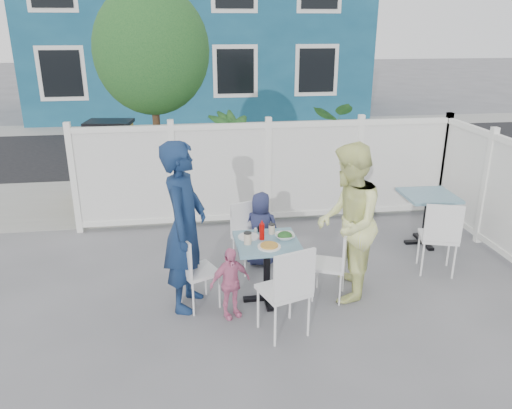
{
  "coord_description": "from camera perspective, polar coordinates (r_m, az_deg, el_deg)",
  "views": [
    {
      "loc": [
        -1.14,
        -4.93,
        2.99
      ],
      "look_at": [
        -0.37,
        0.43,
        1.02
      ],
      "focal_mm": 35.0,
      "sensor_mm": 36.0,
      "label": 1
    }
  ],
  "objects": [
    {
      "name": "ground",
      "position": [
        5.88,
        4.27,
        -10.68
      ],
      "size": [
        80.0,
        80.0,
        0.0
      ],
      "primitive_type": "plane",
      "color": "slate"
    },
    {
      "name": "near_sidewalk",
      "position": [
        9.3,
        -0.69,
        1.22
      ],
      "size": [
        24.0,
        2.6,
        0.01
      ],
      "primitive_type": "cube",
      "color": "gray",
      "rests_on": "ground"
    },
    {
      "name": "street",
      "position": [
        12.84,
        -2.87,
        6.46
      ],
      "size": [
        24.0,
        5.0,
        0.01
      ],
      "primitive_type": "cube",
      "color": "black",
      "rests_on": "ground"
    },
    {
      "name": "far_sidewalk",
      "position": [
        15.86,
        -3.95,
        9.04
      ],
      "size": [
        24.0,
        1.6,
        0.01
      ],
      "primitive_type": "cube",
      "color": "gray",
      "rests_on": "ground"
    },
    {
      "name": "building",
      "position": [
        18.94,
        -6.63,
        19.85
      ],
      "size": [
        11.0,
        6.0,
        6.0
      ],
      "color": "navy",
      "rests_on": "ground"
    },
    {
      "name": "fence_back",
      "position": [
        7.76,
        1.38,
        3.42
      ],
      "size": [
        5.86,
        0.08,
        1.6
      ],
      "color": "white",
      "rests_on": "ground"
    },
    {
      "name": "fence_right",
      "position": [
        7.25,
        27.18,
        -0.03
      ],
      "size": [
        0.08,
        3.66,
        1.6
      ],
      "rotation": [
        0.0,
        0.0,
        1.57
      ],
      "color": "white",
      "rests_on": "ground"
    },
    {
      "name": "tree",
      "position": [
        8.25,
        -11.86,
        16.78
      ],
      "size": [
        1.8,
        1.62,
        3.59
      ],
      "color": "#382316",
      "rests_on": "ground"
    },
    {
      "name": "utility_cabinet",
      "position": [
        9.32,
        -16.05,
        4.75
      ],
      "size": [
        0.79,
        0.61,
        1.34
      ],
      "primitive_type": "cube",
      "rotation": [
        0.0,
        0.0,
        -0.14
      ],
      "color": "gold",
      "rests_on": "ground"
    },
    {
      "name": "potted_shrub_a",
      "position": [
        8.35,
        -2.83,
        4.85
      ],
      "size": [
        1.26,
        1.26,
        1.64
      ],
      "primitive_type": "imported",
      "rotation": [
        0.0,
        0.0,
        0.54
      ],
      "color": "#17441D",
      "rests_on": "ground"
    },
    {
      "name": "potted_shrub_b",
      "position": [
        8.71,
        11.42,
        5.19
      ],
      "size": [
        1.71,
        1.56,
        1.66
      ],
      "primitive_type": "imported",
      "rotation": [
        0.0,
        0.0,
        3.33
      ],
      "color": "#17441D",
      "rests_on": "ground"
    },
    {
      "name": "main_table",
      "position": [
        5.59,
        1.26,
        -5.73
      ],
      "size": [
        0.71,
        0.71,
        0.73
      ],
      "rotation": [
        0.0,
        0.0,
        0.02
      ],
      "color": "#466F8B",
      "rests_on": "ground"
    },
    {
      "name": "spare_table",
      "position": [
        7.44,
        19.03,
        -0.1
      ],
      "size": [
        0.73,
        0.73,
        0.75
      ],
      "rotation": [
        0.0,
        0.0,
        -0.03
      ],
      "color": "#466F8B",
      "rests_on": "ground"
    },
    {
      "name": "chair_left",
      "position": [
        5.51,
        -7.28,
        -7.0
      ],
      "size": [
        0.51,
        0.51,
        0.87
      ],
      "rotation": [
        0.0,
        0.0,
        -1.15
      ],
      "color": "white",
      "rests_on": "ground"
    },
    {
      "name": "chair_right",
      "position": [
        5.74,
        9.12,
        -6.2
      ],
      "size": [
        0.49,
        0.49,
        0.83
      ],
      "rotation": [
        0.0,
        0.0,
        1.16
      ],
      "color": "white",
      "rests_on": "ground"
    },
    {
      "name": "chair_back",
      "position": [
        6.37,
        -0.91,
        -3.05
      ],
      "size": [
        0.5,
        0.49,
        0.86
      ],
      "rotation": [
        0.0,
        0.0,
        3.49
      ],
      "color": "white",
      "rests_on": "ground"
    },
    {
      "name": "chair_near",
      "position": [
        4.96,
        3.68,
        -9.26
      ],
      "size": [
        0.56,
        0.55,
        0.99
      ],
      "rotation": [
        0.0,
        0.0,
        0.33
      ],
      "color": "white",
      "rests_on": "ground"
    },
    {
      "name": "chair_spare",
      "position": [
        6.56,
        20.31,
        -3.06
      ],
      "size": [
        0.55,
        0.54,
        0.97
      ],
      "rotation": [
        0.0,
        0.0,
        -0.31
      ],
      "color": "white",
      "rests_on": "ground"
    },
    {
      "name": "man",
      "position": [
        5.39,
        -8.15,
        -2.57
      ],
      "size": [
        0.62,
        0.78,
        1.88
      ],
      "primitive_type": "imported",
      "rotation": [
        0.0,
        0.0,
        1.3
      ],
      "color": "#14284E",
      "rests_on": "ground"
    },
    {
      "name": "woman",
      "position": [
        5.65,
        10.42,
        -2.08
      ],
      "size": [
        0.94,
        1.06,
        1.8
      ],
      "primitive_type": "imported",
      "rotation": [
        0.0,
        0.0,
        -1.92
      ],
      "color": "#EDF94E",
      "rests_on": "ground"
    },
    {
      "name": "boy",
      "position": [
        6.45,
        0.54,
        -2.83
      ],
      "size": [
        0.56,
        0.46,
        0.99
      ],
      "primitive_type": "imported",
      "rotation": [
        0.0,
        0.0,
        2.78
      ],
      "color": "#23294E",
      "rests_on": "ground"
    },
    {
      "name": "toddler",
      "position": [
        5.36,
        -2.98,
        -8.94
      ],
      "size": [
        0.51,
        0.36,
        0.8
      ],
      "primitive_type": "imported",
      "rotation": [
        0.0,
        0.0,
        0.38
      ],
      "color": "pink",
      "rests_on": "ground"
    },
    {
      "name": "plate_main",
      "position": [
        5.36,
        1.52,
        -4.84
      ],
      "size": [
        0.25,
        0.25,
        0.02
      ],
      "primitive_type": "cylinder",
      "color": "white",
      "rests_on": "main_table"
    },
    {
      "name": "plate_side",
      "position": [
        5.6,
        -0.88,
        -3.7
      ],
      "size": [
        0.24,
        0.24,
        0.02
      ],
      "primitive_type": "cylinder",
      "color": "white",
      "rests_on": "main_table"
    },
    {
      "name": "salad_bowl",
      "position": [
        5.57,
        3.31,
        -3.66
      ],
      "size": [
        0.22,
        0.22,
        0.05
      ],
      "primitive_type": "imported",
      "color": "white",
      "rests_on": "main_table"
    },
    {
      "name": "coffee_cup_a",
      "position": [
        5.42,
        -0.96,
        -3.92
      ],
      "size": [
        0.08,
        0.08,
        0.12
      ],
      "primitive_type": "cylinder",
      "color": "beige",
      "rests_on": "main_table"
    },
    {
      "name": "coffee_cup_b",
      "position": [
        5.68,
        1.81,
        -2.85
      ],
      "size": [
        0.07,
        0.07,
        0.11
      ],
      "primitive_type": "cylinder",
      "color": "beige",
      "rests_on": "main_table"
    },
    {
      "name": "ketchup_bottle",
      "position": [
        5.52,
        0.68,
        -3.12
      ],
      "size": [
        0.06,
        0.06,
        0.18
      ],
      "primitive_type": "cylinder",
      "color": "#AD0704",
      "rests_on": "main_table"
    },
    {
      "name": "salt_shaker",
      "position": [
        5.7,
        -0.05,
        -3.01
      ],
      "size": [
        0.03,
        0.03,
        0.06
      ],
      "primitive_type": "cylinder",
      "color": "white",
      "rests_on": "main_table"
    },
    {
      "name": "pepper_shaker",
      "position": [
        5.74,
        0.35,
        -2.79
      ],
      "size": [
        0.03,
        0.03,
        0.07
      ],
      "primitive_type": "cylinder",
      "color": "black",
      "rests_on": "main_table"
    }
  ]
}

